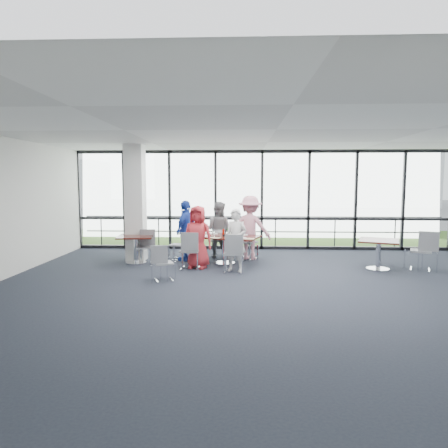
{
  "coord_description": "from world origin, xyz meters",
  "views": [
    {
      "loc": [
        -0.7,
        -7.93,
        2.18
      ],
      "look_at": [
        -1.12,
        2.33,
        1.1
      ],
      "focal_mm": 32.0,
      "sensor_mm": 36.0,
      "label": 1
    }
  ],
  "objects_px": {
    "chair_main_fl": "(221,240)",
    "chair_main_fr": "(247,242)",
    "diner_near_right": "(236,240)",
    "diner_end": "(186,231)",
    "diner_near_left": "(198,237)",
    "chair_main_end": "(178,245)",
    "chair_spare_lb": "(145,247)",
    "chair_spare_la": "(164,263)",
    "main_table": "(224,241)",
    "chair_main_nl": "(190,251)",
    "chair_spare_r": "(421,251)",
    "diner_far_right": "(250,228)",
    "structural_column": "(135,203)",
    "side_table_right": "(379,244)",
    "chair_main_nr": "(233,254)",
    "side_table_left": "(136,240)",
    "diner_far_left": "(218,230)"
  },
  "relations": [
    {
      "from": "chair_main_fl",
      "to": "chair_main_fr",
      "type": "relative_size",
      "value": 0.98
    },
    {
      "from": "diner_near_right",
      "to": "chair_main_fl",
      "type": "relative_size",
      "value": 1.62
    },
    {
      "from": "diner_near_right",
      "to": "diner_end",
      "type": "distance_m",
      "value": 1.92
    },
    {
      "from": "diner_near_left",
      "to": "chair_main_end",
      "type": "bearing_deg",
      "value": 136.57
    },
    {
      "from": "chair_main_fr",
      "to": "chair_spare_lb",
      "type": "bearing_deg",
      "value": 46.57
    },
    {
      "from": "chair_main_end",
      "to": "chair_spare_la",
      "type": "relative_size",
      "value": 1.06
    },
    {
      "from": "main_table",
      "to": "diner_end",
      "type": "height_order",
      "value": "diner_end"
    },
    {
      "from": "chair_main_nl",
      "to": "chair_spare_r",
      "type": "height_order",
      "value": "chair_spare_r"
    },
    {
      "from": "chair_main_nl",
      "to": "chair_main_fl",
      "type": "distance_m",
      "value": 1.89
    },
    {
      "from": "diner_far_right",
      "to": "chair_main_fr",
      "type": "bearing_deg",
      "value": -15.41
    },
    {
      "from": "structural_column",
      "to": "side_table_right",
      "type": "distance_m",
      "value": 6.5
    },
    {
      "from": "diner_near_right",
      "to": "chair_main_fl",
      "type": "height_order",
      "value": "diner_near_right"
    },
    {
      "from": "side_table_right",
      "to": "chair_main_end",
      "type": "xyz_separation_m",
      "value": [
        -5.2,
        1.08,
        -0.22
      ]
    },
    {
      "from": "chair_spare_la",
      "to": "diner_end",
      "type": "bearing_deg",
      "value": 64.33
    },
    {
      "from": "chair_main_nl",
      "to": "chair_main_nr",
      "type": "xyz_separation_m",
      "value": [
        1.1,
        -0.34,
        -0.0
      ]
    },
    {
      "from": "diner_end",
      "to": "chair_spare_lb",
      "type": "relative_size",
      "value": 1.91
    },
    {
      "from": "chair_main_nl",
      "to": "chair_main_end",
      "type": "xyz_separation_m",
      "value": [
        -0.49,
        1.21,
        -0.04
      ]
    },
    {
      "from": "side_table_right",
      "to": "chair_main_fl",
      "type": "relative_size",
      "value": 1.26
    },
    {
      "from": "diner_near_right",
      "to": "side_table_left",
      "type": "bearing_deg",
      "value": -177.15
    },
    {
      "from": "side_table_right",
      "to": "chair_spare_lb",
      "type": "height_order",
      "value": "chair_spare_lb"
    },
    {
      "from": "chair_spare_lb",
      "to": "diner_far_right",
      "type": "bearing_deg",
      "value": -172.05
    },
    {
      "from": "diner_end",
      "to": "chair_main_nl",
      "type": "height_order",
      "value": "diner_end"
    },
    {
      "from": "side_table_left",
      "to": "chair_spare_r",
      "type": "distance_m",
      "value": 7.3
    },
    {
      "from": "side_table_right",
      "to": "chair_main_end",
      "type": "distance_m",
      "value": 5.32
    },
    {
      "from": "side_table_left",
      "to": "diner_near_right",
      "type": "relative_size",
      "value": 0.66
    },
    {
      "from": "structural_column",
      "to": "chair_spare_lb",
      "type": "relative_size",
      "value": 3.63
    },
    {
      "from": "chair_spare_lb",
      "to": "side_table_left",
      "type": "bearing_deg",
      "value": -17.99
    },
    {
      "from": "chair_main_nr",
      "to": "chair_spare_r",
      "type": "bearing_deg",
      "value": 10.12
    },
    {
      "from": "main_table",
      "to": "chair_main_nl",
      "type": "relative_size",
      "value": 2.19
    },
    {
      "from": "chair_main_end",
      "to": "diner_end",
      "type": "bearing_deg",
      "value": 84.94
    },
    {
      "from": "main_table",
      "to": "chair_main_nl",
      "type": "height_order",
      "value": "chair_main_nl"
    },
    {
      "from": "chair_main_end",
      "to": "diner_far_right",
      "type": "bearing_deg",
      "value": 108.02
    },
    {
      "from": "diner_near_right",
      "to": "chair_spare_la",
      "type": "height_order",
      "value": "diner_near_right"
    },
    {
      "from": "diner_near_left",
      "to": "chair_main_fr",
      "type": "distance_m",
      "value": 1.82
    },
    {
      "from": "diner_near_left",
      "to": "diner_far_right",
      "type": "bearing_deg",
      "value": 56.02
    },
    {
      "from": "diner_end",
      "to": "side_table_left",
      "type": "bearing_deg",
      "value": -49.19
    },
    {
      "from": "main_table",
      "to": "chair_main_fl",
      "type": "distance_m",
      "value": 1.07
    },
    {
      "from": "side_table_left",
      "to": "chair_spare_lb",
      "type": "bearing_deg",
      "value": -11.19
    },
    {
      "from": "main_table",
      "to": "chair_main_fr",
      "type": "distance_m",
      "value": 0.93
    },
    {
      "from": "chair_main_nr",
      "to": "main_table",
      "type": "bearing_deg",
      "value": 108.73
    },
    {
      "from": "diner_near_left",
      "to": "diner_far_right",
      "type": "height_order",
      "value": "diner_far_right"
    },
    {
      "from": "structural_column",
      "to": "diner_far_left",
      "type": "distance_m",
      "value": 2.45
    },
    {
      "from": "chair_main_fl",
      "to": "chair_spare_r",
      "type": "height_order",
      "value": "chair_spare_r"
    },
    {
      "from": "chair_main_nl",
      "to": "main_table",
      "type": "bearing_deg",
      "value": 46.03
    },
    {
      "from": "main_table",
      "to": "chair_spare_r",
      "type": "bearing_deg",
      "value": 11.09
    },
    {
      "from": "diner_end",
      "to": "chair_spare_la",
      "type": "distance_m",
      "value": 2.38
    },
    {
      "from": "diner_near_right",
      "to": "chair_spare_r",
      "type": "xyz_separation_m",
      "value": [
        4.58,
        0.3,
        -0.29
      ]
    },
    {
      "from": "chair_main_nr",
      "to": "chair_main_fl",
      "type": "distance_m",
      "value": 2.14
    },
    {
      "from": "diner_near_right",
      "to": "diner_end",
      "type": "bearing_deg",
      "value": 156.88
    },
    {
      "from": "chair_main_fl",
      "to": "chair_spare_la",
      "type": "distance_m",
      "value": 3.18
    }
  ]
}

